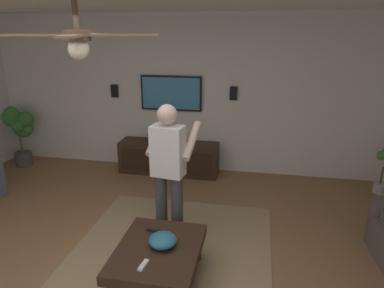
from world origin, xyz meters
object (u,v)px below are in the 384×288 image
at_px(media_console, 169,158).
at_px(tv, 171,93).
at_px(potted_plant_tall, 19,127).
at_px(ceiling_fan, 78,39).
at_px(remote_white, 143,265).
at_px(wall_speaker_right, 115,91).
at_px(remote_black, 154,230).
at_px(wall_speaker_left, 234,93).
at_px(bowl, 163,240).
at_px(coffee_table, 158,257).
at_px(vase_round, 154,136).
at_px(person_standing, 169,165).

bearing_deg(media_console, tv, -180.00).
xyz_separation_m(potted_plant_tall, ceiling_fan, (-2.81, -2.83, 1.60)).
xyz_separation_m(remote_white, wall_speaker_right, (3.26, 1.57, 0.95)).
xyz_separation_m(remote_black, wall_speaker_left, (2.70, -0.58, 0.98)).
height_order(bowl, wall_speaker_left, wall_speaker_left).
bearing_deg(media_console, remote_white, 10.31).
height_order(coffee_table, remote_white, remote_white).
height_order(media_console, vase_round, vase_round).
relative_size(remote_white, wall_speaker_right, 0.68).
bearing_deg(vase_round, remote_white, -164.95).
bearing_deg(remote_black, remote_white, -73.86).
bearing_deg(ceiling_fan, remote_black, -35.64).
bearing_deg(ceiling_fan, tv, 2.00).
bearing_deg(wall_speaker_left, ceiling_fan, 163.61).
bearing_deg(remote_white, ceiling_fan, 92.64).
relative_size(media_console, remote_white, 11.33).
bearing_deg(remote_black, tv, 109.15).
distance_m(vase_round, wall_speaker_right, 1.07).
distance_m(coffee_table, media_console, 2.78).
xyz_separation_m(person_standing, wall_speaker_left, (2.17, -0.55, 0.46)).
relative_size(bowl, ceiling_fan, 0.23).
bearing_deg(remote_white, wall_speaker_left, -0.44).
bearing_deg(potted_plant_tall, bowl, -126.94).
height_order(wall_speaker_right, ceiling_fan, ceiling_fan).
bearing_deg(bowl, remote_white, 165.25).
bearing_deg(potted_plant_tall, media_console, -86.86).
distance_m(remote_white, wall_speaker_right, 3.74).
distance_m(coffee_table, ceiling_fan, 2.11).
bearing_deg(remote_black, vase_round, 115.87).
xyz_separation_m(person_standing, bowl, (-0.75, -0.12, -0.47)).
xyz_separation_m(wall_speaker_left, ceiling_fan, (-3.21, 0.94, 0.94)).
bearing_deg(remote_white, media_console, 18.78).
height_order(bowl, remote_white, bowl).
xyz_separation_m(coffee_table, potted_plant_tall, (2.56, 3.32, 0.43)).
relative_size(bowl, vase_round, 1.25).
height_order(coffee_table, wall_speaker_right, wall_speaker_right).
xyz_separation_m(coffee_table, wall_speaker_right, (2.97, 1.62, 1.07)).
xyz_separation_m(person_standing, wall_speaker_right, (2.17, 1.54, 0.43)).
xyz_separation_m(person_standing, remote_white, (-1.09, -0.04, -0.52)).
relative_size(potted_plant_tall, ceiling_fan, 0.93).
bearing_deg(coffee_table, ceiling_fan, 116.87).
distance_m(tv, vase_round, 0.78).
height_order(coffee_table, ceiling_fan, ceiling_fan).
bearing_deg(person_standing, wall_speaker_right, 43.71).
bearing_deg(wall_speaker_right, potted_plant_tall, 103.37).
xyz_separation_m(vase_round, wall_speaker_right, (0.25, 0.76, 0.70)).
distance_m(tv, wall_speaker_left, 1.06).
distance_m(tv, remote_black, 2.89).
bearing_deg(potted_plant_tall, person_standing, -118.70).
height_order(bowl, remote_black, bowl).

